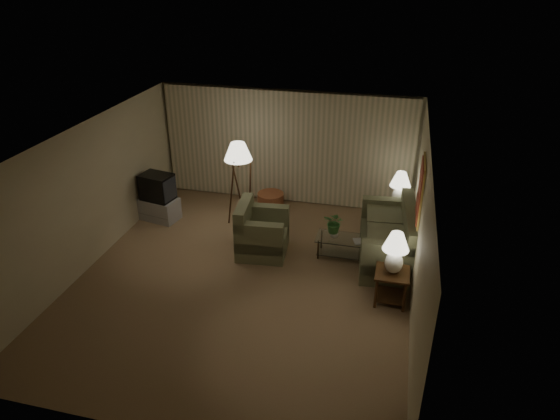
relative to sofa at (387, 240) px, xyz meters
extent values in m
plane|color=brown|center=(-2.50, -1.28, -0.44)|extent=(7.00, 7.00, 0.00)
cube|color=beige|center=(-2.50, 2.22, 0.91)|extent=(6.00, 0.04, 2.70)
cube|color=beige|center=(-5.50, -1.28, 0.91)|extent=(0.04, 7.00, 2.70)
cube|color=beige|center=(0.50, -1.28, 0.91)|extent=(0.04, 7.00, 2.70)
cube|color=white|center=(-2.50, -1.28, 2.26)|extent=(6.00, 7.00, 0.04)
cube|color=beige|center=(-2.50, 2.14, 0.91)|extent=(5.85, 0.12, 2.65)
cube|color=gold|center=(0.48, -0.48, 1.31)|extent=(0.03, 0.90, 1.10)
cube|color=#A41E26|center=(0.45, -0.48, 1.31)|extent=(0.02, 0.80, 1.00)
cube|color=#757955|center=(0.00, 0.00, -0.21)|extent=(2.16, 1.33, 0.46)
cube|color=#757955|center=(-2.41, -0.31, -0.22)|extent=(1.18, 1.14, 0.44)
cube|color=#321D0D|center=(0.15, -1.35, 0.14)|extent=(0.57, 0.57, 0.04)
cube|color=#321D0D|center=(0.15, -1.35, -0.32)|extent=(0.48, 0.48, 0.02)
cylinder|color=#321D0D|center=(-0.08, -1.58, -0.16)|extent=(0.05, 0.05, 0.56)
cylinder|color=#321D0D|center=(-0.08, -1.12, -0.16)|extent=(0.05, 0.05, 0.56)
cylinder|color=#321D0D|center=(0.38, -1.58, -0.16)|extent=(0.05, 0.05, 0.56)
cylinder|color=#321D0D|center=(0.38, -1.12, -0.16)|extent=(0.05, 0.05, 0.56)
cube|color=#321D0D|center=(0.15, 1.25, 0.14)|extent=(0.46, 0.38, 0.04)
cube|color=#321D0D|center=(0.15, 1.25, -0.32)|extent=(0.39, 0.33, 0.02)
cylinder|color=#321D0D|center=(-0.03, 1.11, -0.16)|extent=(0.05, 0.05, 0.56)
cylinder|color=#321D0D|center=(-0.03, 1.39, -0.16)|extent=(0.05, 0.05, 0.56)
cylinder|color=#321D0D|center=(0.33, 1.11, -0.16)|extent=(0.05, 0.05, 0.56)
cylinder|color=#321D0D|center=(0.33, 1.39, -0.16)|extent=(0.05, 0.05, 0.56)
ellipsoid|color=white|center=(0.15, -1.35, 0.35)|extent=(0.31, 0.31, 0.38)
cylinder|color=white|center=(0.15, -1.35, 0.59)|extent=(0.03, 0.03, 0.09)
cone|color=white|center=(0.15, -1.35, 0.76)|extent=(0.44, 0.44, 0.31)
ellipsoid|color=white|center=(0.15, 1.25, 0.35)|extent=(0.31, 0.31, 0.38)
cylinder|color=white|center=(0.15, 1.25, 0.59)|extent=(0.03, 0.03, 0.09)
cone|color=white|center=(0.15, 1.25, 0.76)|extent=(0.44, 0.44, 0.31)
cube|color=silver|center=(-0.87, -0.10, -0.04)|extent=(0.99, 0.54, 0.02)
cube|color=silver|center=(-0.87, -0.10, -0.34)|extent=(0.92, 0.47, 0.01)
cylinder|color=#3B2B17|center=(-1.29, -0.30, -0.24)|extent=(0.04, 0.04, 0.40)
cylinder|color=#3B2B17|center=(-1.29, 0.10, -0.24)|extent=(0.04, 0.04, 0.40)
cylinder|color=#3B2B17|center=(-0.44, -0.30, -0.24)|extent=(0.04, 0.04, 0.40)
cylinder|color=#3B2B17|center=(-0.44, 0.10, -0.24)|extent=(0.04, 0.04, 0.40)
cube|color=#9B9B9E|center=(-5.05, 0.51, -0.19)|extent=(1.01, 0.82, 0.50)
cube|color=black|center=(-5.05, 0.51, 0.35)|extent=(0.87, 0.74, 0.58)
cylinder|color=#321D0D|center=(-3.24, 0.82, 1.01)|extent=(0.04, 0.04, 0.27)
cone|color=white|center=(-3.24, 0.82, 1.23)|extent=(0.60, 0.60, 0.38)
cylinder|color=#9A4A34|center=(-2.74, 1.57, -0.24)|extent=(0.80, 0.80, 0.41)
imported|color=silver|center=(-1.02, -0.10, 0.06)|extent=(0.19, 0.19, 0.17)
imported|color=#3B7E38|center=(-1.02, -0.10, 0.36)|extent=(0.48, 0.44, 0.44)
imported|color=olive|center=(-0.62, -0.20, -0.02)|extent=(0.24, 0.29, 0.02)
camera|label=1|loc=(-0.03, -8.58, 4.91)|focal=32.00mm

